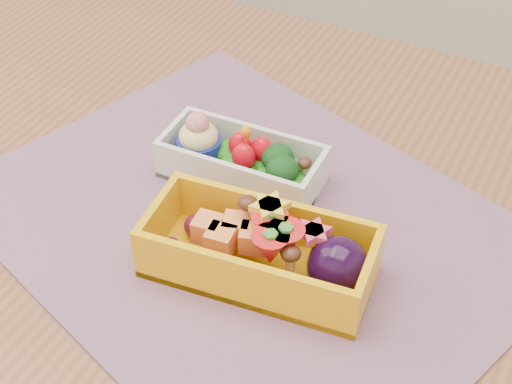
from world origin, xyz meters
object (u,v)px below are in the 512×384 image
at_px(table, 284,323).
at_px(bento_yellow, 264,251).
at_px(placemat, 246,224).
at_px(bento_white, 241,161).

distance_m(table, bento_yellow, 0.13).
relative_size(table, placemat, 2.43).
height_order(bento_white, bento_yellow, same).
bearing_deg(bento_yellow, table, 75.72).
height_order(placemat, bento_white, bento_white).
xyz_separation_m(table, bento_yellow, (-0.00, -0.03, 0.13)).
bearing_deg(table, placemat, 163.09).
relative_size(table, bento_yellow, 5.93).
bearing_deg(bento_yellow, placemat, 124.89).
distance_m(table, placemat, 0.11).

